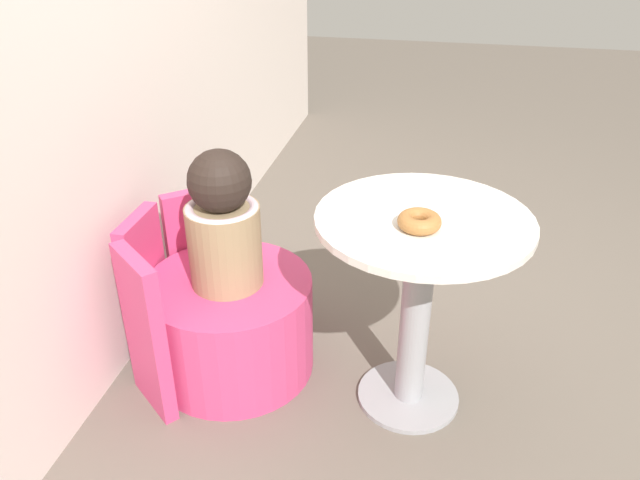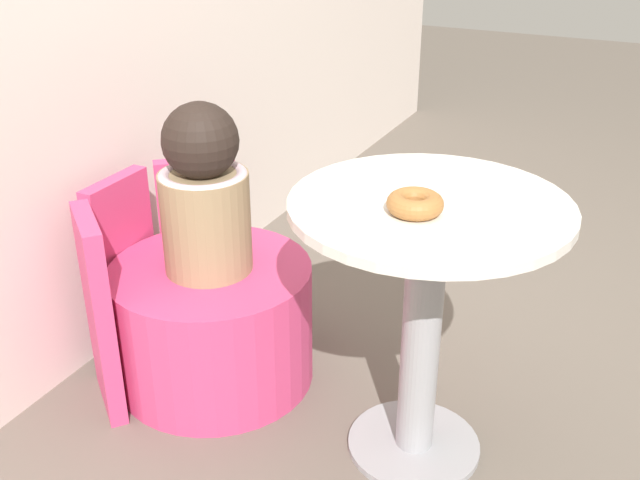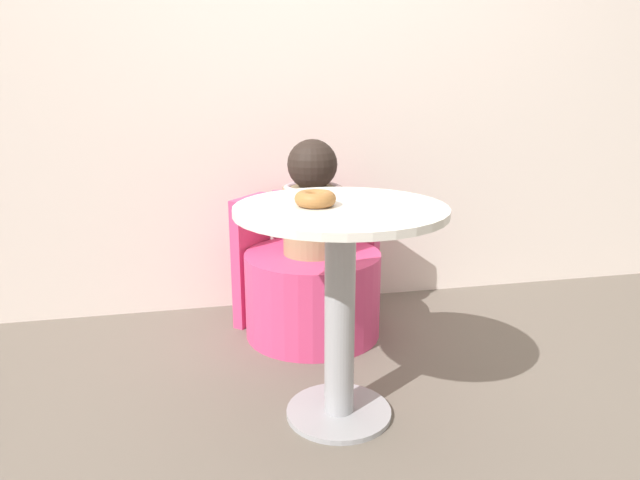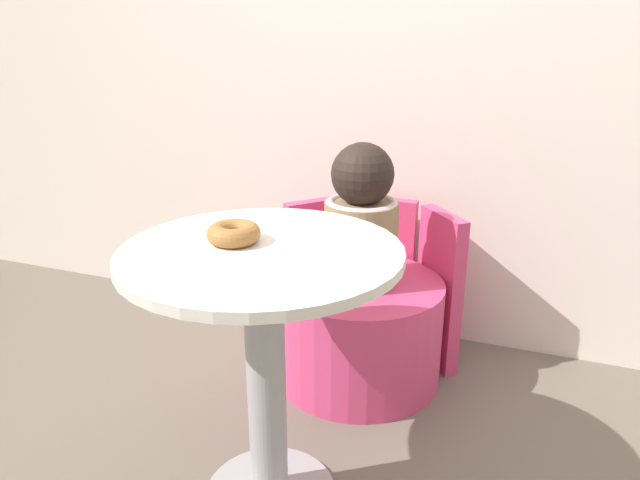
{
  "view_description": "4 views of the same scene",
  "coord_description": "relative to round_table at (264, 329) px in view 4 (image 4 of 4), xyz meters",
  "views": [
    {
      "loc": [
        -1.76,
        -0.01,
        1.58
      ],
      "look_at": [
        -0.06,
        0.35,
        0.61
      ],
      "focal_mm": 35.0,
      "sensor_mm": 36.0,
      "label": 1
    },
    {
      "loc": [
        -1.6,
        -0.44,
        1.4
      ],
      "look_at": [
        -0.06,
        0.31,
        0.57
      ],
      "focal_mm": 42.0,
      "sensor_mm": 36.0,
      "label": 2
    },
    {
      "loc": [
        -0.49,
        -1.64,
        1.09
      ],
      "look_at": [
        -0.07,
        0.32,
        0.54
      ],
      "focal_mm": 32.0,
      "sensor_mm": 36.0,
      "label": 3
    },
    {
      "loc": [
        0.5,
        -1.08,
        1.18
      ],
      "look_at": [
        -0.06,
        0.4,
        0.62
      ],
      "focal_mm": 32.0,
      "sensor_mm": 36.0,
      "label": 4
    }
  ],
  "objects": [
    {
      "name": "back_wall",
      "position": [
        0.06,
        1.1,
        0.68
      ],
      "size": [
        6.0,
        0.06,
        2.4
      ],
      "color": "silver",
      "rests_on": "ground_plane"
    },
    {
      "name": "round_table",
      "position": [
        0.0,
        0.0,
        0.0
      ],
      "size": [
        0.67,
        0.67,
        0.73
      ],
      "color": "#99999E",
      "rests_on": "ground_plane"
    },
    {
      "name": "tub_chair",
      "position": [
        0.04,
        0.66,
        -0.33
      ],
      "size": [
        0.6,
        0.6,
        0.38
      ],
      "color": "#D13D70",
      "rests_on": "ground_plane"
    },
    {
      "name": "booth_backrest",
      "position": [
        0.04,
        0.91,
        -0.22
      ],
      "size": [
        0.7,
        0.25,
        0.6
      ],
      "color": "#D13D70",
      "rests_on": "ground_plane"
    },
    {
      "name": "child_figure",
      "position": [
        0.04,
        0.66,
        0.09
      ],
      "size": [
        0.25,
        0.25,
        0.49
      ],
      "color": "#937A56",
      "rests_on": "tub_chair"
    },
    {
      "name": "donut",
      "position": [
        -0.08,
        0.01,
        0.23
      ],
      "size": [
        0.13,
        0.13,
        0.05
      ],
      "color": "#9E6633",
      "rests_on": "round_table"
    }
  ]
}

